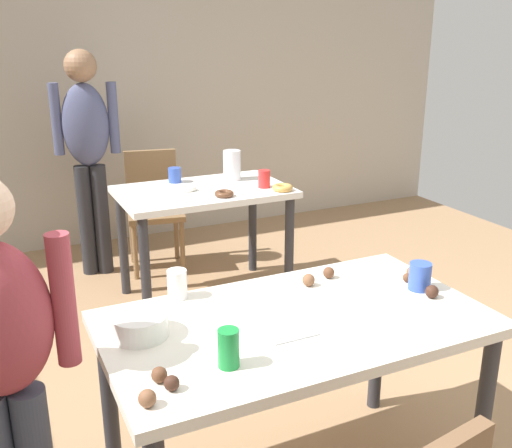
% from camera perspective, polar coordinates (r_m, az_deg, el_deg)
% --- Properties ---
extents(wall_back, '(6.40, 0.10, 2.60)m').
position_cam_1_polar(wall_back, '(5.05, -13.49, 12.95)').
color(wall_back, '#BCB2A3').
rests_on(wall_back, ground_plane).
extents(dining_table_near, '(1.36, 0.76, 0.75)m').
position_cam_1_polar(dining_table_near, '(2.16, 3.89, -11.25)').
color(dining_table_near, silver).
rests_on(dining_table_near, ground_plane).
extents(dining_table_far, '(1.08, 0.68, 0.75)m').
position_cam_1_polar(dining_table_far, '(3.84, -5.04, 1.72)').
color(dining_table_far, white).
rests_on(dining_table_far, ground_plane).
extents(chair_far_table, '(0.47, 0.47, 0.87)m').
position_cam_1_polar(chair_far_table, '(4.48, -9.84, 2.08)').
color(chair_far_table, olive).
rests_on(chair_far_table, ground_plane).
extents(person_girl_near, '(0.46, 0.24, 1.35)m').
position_cam_1_polar(person_girl_near, '(1.93, -23.31, -11.91)').
color(person_girl_near, '#383D4C').
rests_on(person_girl_near, ground_plane).
extents(person_adult_far, '(0.45, 0.27, 1.60)m').
position_cam_1_polar(person_adult_far, '(4.32, -15.94, 7.48)').
color(person_adult_far, '#28282D').
rests_on(person_adult_far, ground_plane).
extents(mixing_bowl, '(0.19, 0.19, 0.08)m').
position_cam_1_polar(mixing_bowl, '(2.02, -11.14, -9.54)').
color(mixing_bowl, white).
rests_on(mixing_bowl, dining_table_near).
extents(soda_can, '(0.07, 0.07, 0.12)m').
position_cam_1_polar(soda_can, '(1.81, -2.66, -11.86)').
color(soda_can, '#198438').
rests_on(soda_can, dining_table_near).
extents(fork_near, '(0.17, 0.02, 0.01)m').
position_cam_1_polar(fork_near, '(1.98, 3.98, -10.95)').
color(fork_near, silver).
rests_on(fork_near, dining_table_near).
extents(cup_near_0, '(0.09, 0.09, 0.11)m').
position_cam_1_polar(cup_near_0, '(2.40, 15.50, -4.88)').
color(cup_near_0, '#3351B2').
rests_on(cup_near_0, dining_table_near).
extents(cup_near_1, '(0.07, 0.07, 0.11)m').
position_cam_1_polar(cup_near_1, '(2.26, -7.60, -5.75)').
color(cup_near_1, white).
rests_on(cup_near_1, dining_table_near).
extents(cake_ball_0, '(0.04, 0.04, 0.04)m').
position_cam_1_polar(cake_ball_0, '(2.47, 14.29, -4.99)').
color(cake_ball_0, brown).
rests_on(cake_ball_0, dining_table_near).
extents(cake_ball_1, '(0.04, 0.04, 0.04)m').
position_cam_1_polar(cake_ball_1, '(2.52, 14.77, -4.48)').
color(cake_ball_1, brown).
rests_on(cake_ball_1, dining_table_near).
extents(cake_ball_2, '(0.05, 0.05, 0.05)m').
position_cam_1_polar(cake_ball_2, '(1.74, -8.12, -14.93)').
color(cake_ball_2, '#3D2319').
rests_on(cake_ball_2, dining_table_near).
extents(cake_ball_3, '(0.05, 0.05, 0.05)m').
position_cam_1_polar(cake_ball_3, '(2.44, 7.02, -4.67)').
color(cake_ball_3, brown).
rests_on(cake_ball_3, dining_table_near).
extents(cake_ball_4, '(0.05, 0.05, 0.05)m').
position_cam_1_polar(cake_ball_4, '(2.35, 16.57, -6.26)').
color(cake_ball_4, '#3D2319').
rests_on(cake_ball_4, dining_table_near).
extents(cake_ball_5, '(0.05, 0.05, 0.05)m').
position_cam_1_polar(cake_ball_5, '(1.78, -9.30, -14.14)').
color(cake_ball_5, brown).
rests_on(cake_ball_5, dining_table_near).
extents(cake_ball_6, '(0.05, 0.05, 0.05)m').
position_cam_1_polar(cake_ball_6, '(1.68, -10.43, -16.18)').
color(cake_ball_6, brown).
rests_on(cake_ball_6, dining_table_near).
extents(cake_ball_7, '(0.05, 0.05, 0.05)m').
position_cam_1_polar(cake_ball_7, '(2.36, 5.09, -5.39)').
color(cake_ball_7, brown).
rests_on(cake_ball_7, dining_table_near).
extents(pitcher_far, '(0.12, 0.12, 0.20)m').
position_cam_1_polar(pitcher_far, '(4.01, -2.33, 5.68)').
color(pitcher_far, white).
rests_on(pitcher_far, dining_table_far).
extents(cup_far_0, '(0.09, 0.09, 0.10)m').
position_cam_1_polar(cup_far_0, '(3.99, -7.84, 4.69)').
color(cup_far_0, '#3351B2').
rests_on(cup_far_0, dining_table_far).
extents(cup_far_1, '(0.08, 0.08, 0.11)m').
position_cam_1_polar(cup_far_1, '(3.81, 0.79, 4.37)').
color(cup_far_1, red).
rests_on(cup_far_1, dining_table_far).
extents(donut_far_0, '(0.10, 0.10, 0.03)m').
position_cam_1_polar(donut_far_0, '(3.77, -6.54, 3.43)').
color(donut_far_0, white).
rests_on(donut_far_0, dining_table_far).
extents(donut_far_1, '(0.12, 0.12, 0.04)m').
position_cam_1_polar(donut_far_1, '(3.62, -3.08, 2.93)').
color(donut_far_1, brown).
rests_on(donut_far_1, dining_table_far).
extents(donut_far_2, '(0.13, 0.13, 0.04)m').
position_cam_1_polar(donut_far_2, '(3.75, 2.57, 3.52)').
color(donut_far_2, gold).
rests_on(donut_far_2, dining_table_far).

